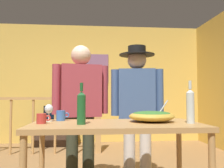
{
  "coord_description": "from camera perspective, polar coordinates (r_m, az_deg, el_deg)",
  "views": [
    {
      "loc": [
        0.11,
        -2.98,
        1.02
      ],
      "look_at": [
        0.33,
        -0.56,
        1.15
      ],
      "focal_mm": 39.64,
      "sensor_mm": 36.0,
      "label": 1
    }
  ],
  "objects": [
    {
      "name": "tv_console",
      "position": [
        5.48,
        -12.92,
        -11.31
      ],
      "size": [
        0.9,
        0.4,
        0.45
      ],
      "primitive_type": "cube",
      "color": "#38281E",
      "rests_on": "ground_plane"
    },
    {
      "name": "stair_railing",
      "position": [
        4.67,
        -15.1,
        -7.59
      ],
      "size": [
        2.83,
        0.1,
        1.07
      ],
      "color": "#B2844C",
      "rests_on": "ground_plane"
    },
    {
      "name": "serving_table",
      "position": [
        2.09,
        0.88,
        -11.2
      ],
      "size": [
        1.4,
        0.74,
        0.8
      ],
      "color": "#B2844C",
      "rests_on": "ground_plane"
    },
    {
      "name": "mug_blue",
      "position": [
        2.32,
        -11.67,
        -7.13
      ],
      "size": [
        0.12,
        0.08,
        0.09
      ],
      "color": "#3866B2",
      "rests_on": "serving_table"
    },
    {
      "name": "person_standing_left",
      "position": [
        2.77,
        -7.24,
        -4.46
      ],
      "size": [
        0.62,
        0.3,
        1.6
      ],
      "rotation": [
        0.0,
        0.0,
        3.33
      ],
      "color": "#2D3323",
      "rests_on": "ground_plane"
    },
    {
      "name": "wine_glass",
      "position": [
        2.27,
        -14.36,
        -5.75
      ],
      "size": [
        0.07,
        0.07,
        0.15
      ],
      "color": "silver",
      "rests_on": "serving_table"
    },
    {
      "name": "back_wall",
      "position": [
        5.74,
        -6.24,
        0.14
      ],
      "size": [
        5.44,
        0.1,
        2.68
      ],
      "primitive_type": "cube",
      "color": "gold",
      "rests_on": "ground_plane"
    },
    {
      "name": "salad_bowl",
      "position": [
        2.2,
        9.1,
        -7.24
      ],
      "size": [
        0.4,
        0.4,
        0.2
      ],
      "color": "gold",
      "rests_on": "serving_table"
    },
    {
      "name": "person_standing_right",
      "position": [
        2.82,
        5.81,
        -4.43
      ],
      "size": [
        0.58,
        0.4,
        1.6
      ],
      "rotation": [
        0.0,
        0.0,
        2.95
      ],
      "color": "beige",
      "rests_on": "ground_plane"
    },
    {
      "name": "mug_red",
      "position": [
        2.1,
        -15.89,
        -7.67
      ],
      "size": [
        0.11,
        0.08,
        0.08
      ],
      "color": "#B7332D",
      "rests_on": "serving_table"
    },
    {
      "name": "wine_bottle_clear",
      "position": [
        2.13,
        17.63,
        -4.74
      ],
      "size": [
        0.06,
        0.06,
        0.35
      ],
      "color": "silver",
      "rests_on": "serving_table"
    },
    {
      "name": "framed_picture",
      "position": [
        5.71,
        -3.59,
        3.61
      ],
      "size": [
        0.54,
        0.03,
        0.65
      ],
      "primitive_type": "cube",
      "color": "#7C5475"
    },
    {
      "name": "wine_bottle_green",
      "position": [
        1.97,
        -7.09,
        -5.3
      ],
      "size": [
        0.07,
        0.07,
        0.33
      ],
      "color": "#1E5628",
      "rests_on": "serving_table"
    },
    {
      "name": "flat_screen_tv",
      "position": [
        5.41,
        -12.91,
        -6.58
      ],
      "size": [
        0.49,
        0.12,
        0.39
      ],
      "color": "black",
      "rests_on": "tv_console"
    }
  ]
}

